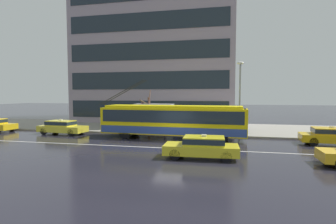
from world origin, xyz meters
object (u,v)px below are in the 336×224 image
object	(u,v)px
trolleybus	(173,120)
taxi_queued_behind_bus	(62,127)
pedestrian_waiting_by_pole	(213,115)
pedestrian_approaching_curb	(165,123)
street_lamp	(240,92)
bus_shelter	(154,111)
taxi_ahead_of_bus	(333,136)
street_tree_bare	(149,111)
pedestrian_walking_past	(176,122)
pedestrian_at_shelter	(232,117)
taxi_oncoming_near	(202,146)

from	to	relation	value
trolleybus	taxi_queued_behind_bus	bearing A→B (deg)	178.92
pedestrian_waiting_by_pole	pedestrian_approaching_curb	bearing A→B (deg)	-151.54
taxi_queued_behind_bus	pedestrian_waiting_by_pole	size ratio (longest dim) A/B	2.31
pedestrian_waiting_by_pole	street_lamp	distance (m)	3.89
bus_shelter	taxi_ahead_of_bus	bearing A→B (deg)	-14.45
taxi_queued_behind_bus	street_lamp	xyz separation A→B (m)	(16.13, 2.26, 3.26)
street_tree_bare	pedestrian_approaching_curb	bearing A→B (deg)	-30.82
pedestrian_approaching_curb	street_lamp	size ratio (longest dim) A/B	0.25
taxi_queued_behind_bus	street_tree_bare	bearing A→B (deg)	22.43
pedestrian_walking_past	street_tree_bare	bearing A→B (deg)	165.95
bus_shelter	taxi_queued_behind_bus	bearing A→B (deg)	-158.35
trolleybus	pedestrian_waiting_by_pole	distance (m)	5.51
street_lamp	pedestrian_walking_past	bearing A→B (deg)	178.79
taxi_ahead_of_bus	pedestrian_at_shelter	distance (m)	8.24
bus_shelter	pedestrian_at_shelter	distance (m)	7.46
trolleybus	street_lamp	bearing A→B (deg)	23.90
taxi_ahead_of_bus	bus_shelter	distance (m)	15.12
pedestrian_approaching_curb	pedestrian_waiting_by_pole	world-z (taller)	pedestrian_waiting_by_pole
taxi_oncoming_near	pedestrian_at_shelter	size ratio (longest dim) A/B	2.24
bus_shelter	street_lamp	size ratio (longest dim) A/B	0.59
bus_shelter	pedestrian_approaching_curb	distance (m)	2.08
pedestrian_approaching_curb	bus_shelter	bearing A→B (deg)	137.25
taxi_oncoming_near	street_lamp	world-z (taller)	street_lamp
pedestrian_at_shelter	pedestrian_waiting_by_pole	world-z (taller)	pedestrian_waiting_by_pole
taxi_queued_behind_bus	trolleybus	bearing A→B (deg)	-1.08
taxi_oncoming_near	pedestrian_waiting_by_pole	distance (m)	10.94
pedestrian_at_shelter	street_lamp	bearing A→B (deg)	-62.77
taxi_ahead_of_bus	pedestrian_at_shelter	world-z (taller)	pedestrian_at_shelter
taxi_oncoming_near	pedestrian_approaching_curb	world-z (taller)	pedestrian_approaching_curb
trolleybus	pedestrian_walking_past	size ratio (longest dim) A/B	7.75
taxi_oncoming_near	pedestrian_waiting_by_pole	xyz separation A→B (m)	(0.13, 10.90, 0.99)
pedestrian_approaching_curb	pedestrian_waiting_by_pole	distance (m)	4.97
taxi_oncoming_near	street_lamp	xyz separation A→B (m)	(2.52, 8.83, 3.26)
taxi_ahead_of_bus	street_lamp	size ratio (longest dim) A/B	0.73
pedestrian_approaching_curb	street_tree_bare	bearing A→B (deg)	149.18
pedestrian_waiting_by_pole	street_lamp	xyz separation A→B (m)	(2.39, -2.07, 2.27)
taxi_oncoming_near	pedestrian_waiting_by_pole	world-z (taller)	pedestrian_waiting_by_pole
pedestrian_waiting_by_pole	street_tree_bare	distance (m)	6.36
pedestrian_approaching_curb	street_lamp	world-z (taller)	street_lamp
trolleybus	pedestrian_at_shelter	xyz separation A→B (m)	(4.92, 3.66, 0.10)
pedestrian_at_shelter	pedestrian_approaching_curb	size ratio (longest dim) A/B	1.23
pedestrian_walking_past	taxi_oncoming_near	bearing A→B (deg)	-70.28
pedestrian_at_shelter	taxi_oncoming_near	bearing A→B (deg)	-100.72
trolleybus	street_tree_bare	distance (m)	4.55
trolleybus	street_tree_bare	bearing A→B (deg)	133.05
taxi_queued_behind_bus	pedestrian_at_shelter	xyz separation A→B (m)	(15.51, 3.46, 0.94)
pedestrian_at_shelter	pedestrian_walking_past	bearing A→B (deg)	-168.04
pedestrian_walking_past	pedestrian_at_shelter	bearing A→B (deg)	11.96
taxi_ahead_of_bus	taxi_oncoming_near	size ratio (longest dim) A/B	1.08
trolleybus	street_tree_bare	world-z (taller)	trolleybus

